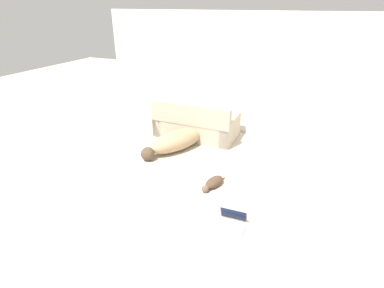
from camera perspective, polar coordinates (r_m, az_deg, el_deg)
The scene contains 6 objects.
ground_plane at distance 3.82m, azimuth -5.39°, elevation -17.52°, with size 20.00×20.00×0.00m, color #BCB29E.
wall_back at distance 6.36m, azimuth 10.82°, elevation 12.56°, with size 6.56×0.06×2.46m.
couch at distance 6.30m, azimuth 0.71°, elevation 3.61°, with size 1.69×0.85×0.80m.
dog at distance 5.74m, azimuth -3.22°, elevation 0.53°, with size 0.92×1.62×0.38m.
cat at distance 4.67m, azimuth 4.05°, elevation -7.37°, with size 0.29×0.57×0.14m.
laptop_open at distance 3.99m, azimuth 7.68°, elevation -14.09°, with size 0.38×0.33×0.22m.
Camera 1 is at (1.46, -2.39, 2.59)m, focal length 28.00 mm.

